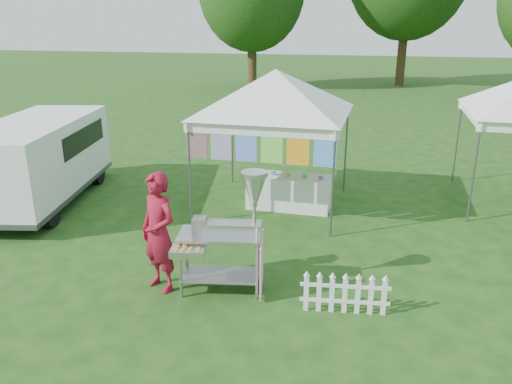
# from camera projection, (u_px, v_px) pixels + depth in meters

# --- Properties ---
(ground) EXTENTS (120.00, 120.00, 0.00)m
(ground) POSITION_uv_depth(u_px,v_px,m) (227.00, 278.00, 8.03)
(ground) COLOR #174212
(ground) RESTS_ON ground
(canopy_main) EXTENTS (4.24, 4.24, 3.45)m
(canopy_main) POSITION_uv_depth(u_px,v_px,m) (276.00, 70.00, 10.28)
(canopy_main) COLOR #59595E
(canopy_main) RESTS_ON ground
(donut_cart) EXTENTS (1.38, 1.15, 1.89)m
(donut_cart) POSITION_uv_depth(u_px,v_px,m) (233.00, 223.00, 7.32)
(donut_cart) COLOR gray
(donut_cart) RESTS_ON ground
(vendor) EXTENTS (0.80, 0.70, 1.86)m
(vendor) POSITION_uv_depth(u_px,v_px,m) (159.00, 233.00, 7.45)
(vendor) COLOR maroon
(vendor) RESTS_ON ground
(cargo_van) EXTENTS (2.75, 4.79, 1.87)m
(cargo_van) POSITION_uv_depth(u_px,v_px,m) (40.00, 158.00, 11.24)
(cargo_van) COLOR white
(cargo_van) RESTS_ON ground
(picket_fence) EXTENTS (1.25, 0.20, 0.56)m
(picket_fence) POSITION_uv_depth(u_px,v_px,m) (345.00, 295.00, 6.99)
(picket_fence) COLOR white
(picket_fence) RESTS_ON ground
(display_table) EXTENTS (1.80, 0.70, 0.74)m
(display_table) POSITION_uv_depth(u_px,v_px,m) (289.00, 192.00, 10.98)
(display_table) COLOR white
(display_table) RESTS_ON ground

